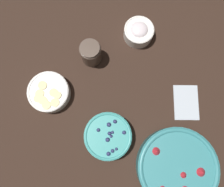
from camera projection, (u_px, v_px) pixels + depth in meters
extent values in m
plane|color=black|center=(122.00, 123.00, 0.79)|extent=(4.00, 4.00, 0.00)
cylinder|color=teal|center=(176.00, 167.00, 0.74)|extent=(0.27, 0.27, 0.06)
torus|color=teal|center=(179.00, 168.00, 0.71)|extent=(0.27, 0.27, 0.02)
cylinder|color=red|center=(178.00, 168.00, 0.72)|extent=(0.21, 0.21, 0.02)
cone|color=red|center=(202.00, 173.00, 0.69)|extent=(0.03, 0.03, 0.03)
cone|color=red|center=(157.00, 151.00, 0.71)|extent=(0.04, 0.04, 0.03)
cone|color=red|center=(184.00, 175.00, 0.70)|extent=(0.04, 0.04, 0.02)
cylinder|color=teal|center=(108.00, 136.00, 0.76)|extent=(0.16, 0.16, 0.06)
torus|color=teal|center=(108.00, 136.00, 0.73)|extent=(0.16, 0.16, 0.01)
cylinder|color=navy|center=(108.00, 136.00, 0.74)|extent=(0.13, 0.13, 0.02)
sphere|color=navy|center=(109.00, 133.00, 0.73)|extent=(0.01, 0.01, 0.01)
sphere|color=navy|center=(116.00, 149.00, 0.72)|extent=(0.01, 0.01, 0.01)
sphere|color=navy|center=(108.00, 154.00, 0.72)|extent=(0.01, 0.01, 0.01)
sphere|color=navy|center=(112.00, 132.00, 0.73)|extent=(0.01, 0.01, 0.01)
sphere|color=navy|center=(124.00, 133.00, 0.73)|extent=(0.01, 0.01, 0.01)
sphere|color=navy|center=(115.00, 122.00, 0.74)|extent=(0.01, 0.01, 0.01)
sphere|color=navy|center=(111.00, 136.00, 0.73)|extent=(0.01, 0.01, 0.01)
sphere|color=navy|center=(98.00, 130.00, 0.73)|extent=(0.01, 0.01, 0.01)
sphere|color=navy|center=(108.00, 140.00, 0.72)|extent=(0.01, 0.01, 0.01)
sphere|color=navy|center=(113.00, 151.00, 0.72)|extent=(0.01, 0.01, 0.01)
sphere|color=navy|center=(109.00, 125.00, 0.73)|extent=(0.02, 0.02, 0.02)
cylinder|color=white|center=(49.00, 92.00, 0.79)|extent=(0.15, 0.15, 0.04)
torus|color=white|center=(48.00, 91.00, 0.77)|extent=(0.15, 0.15, 0.01)
cylinder|color=beige|center=(48.00, 92.00, 0.78)|extent=(0.12, 0.12, 0.01)
cylinder|color=beige|center=(43.00, 100.00, 0.76)|extent=(0.03, 0.03, 0.01)
cylinder|color=beige|center=(44.00, 101.00, 0.76)|extent=(0.03, 0.03, 0.01)
cylinder|color=beige|center=(57.00, 95.00, 0.77)|extent=(0.03, 0.03, 0.01)
cylinder|color=beige|center=(54.00, 93.00, 0.77)|extent=(0.03, 0.03, 0.01)
cylinder|color=beige|center=(40.00, 94.00, 0.77)|extent=(0.03, 0.03, 0.01)
cylinder|color=beige|center=(38.00, 99.00, 0.77)|extent=(0.03, 0.03, 0.00)
cylinder|color=beige|center=(47.00, 105.00, 0.76)|extent=(0.03, 0.03, 0.01)
cylinder|color=beige|center=(55.00, 103.00, 0.76)|extent=(0.03, 0.03, 0.01)
cylinder|color=beige|center=(43.00, 85.00, 0.77)|extent=(0.03, 0.03, 0.01)
cylinder|color=white|center=(138.00, 33.00, 0.83)|extent=(0.11, 0.11, 0.05)
torus|color=white|center=(139.00, 30.00, 0.81)|extent=(0.11, 0.11, 0.01)
cylinder|color=silver|center=(139.00, 31.00, 0.82)|extent=(0.09, 0.09, 0.01)
ellipsoid|color=silver|center=(139.00, 30.00, 0.81)|extent=(0.07, 0.07, 0.03)
cylinder|color=#4C3D33|center=(91.00, 54.00, 0.80)|extent=(0.08, 0.08, 0.09)
cylinder|color=#472819|center=(91.00, 54.00, 0.80)|extent=(0.06, 0.06, 0.07)
cylinder|color=#4C3D33|center=(90.00, 48.00, 0.75)|extent=(0.07, 0.07, 0.01)
cube|color=#B2BCC6|center=(186.00, 102.00, 0.80)|extent=(0.16, 0.14, 0.01)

